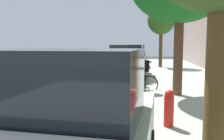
% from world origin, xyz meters
% --- Properties ---
extents(ground, '(57.07, 57.07, 0.00)m').
position_xyz_m(ground, '(0.00, 0.00, 0.00)').
color(ground, '#303030').
extents(sidewalk, '(4.25, 35.67, 0.16)m').
position_xyz_m(sidewalk, '(4.14, 0.00, 0.08)').
color(sidewalk, '#A8AEA1').
rests_on(sidewalk, ground).
extents(curb_edge, '(0.16, 35.67, 0.16)m').
position_xyz_m(curb_edge, '(1.93, 0.00, 0.08)').
color(curb_edge, gray).
rests_on(curb_edge, ground).
extents(lane_stripe_centre, '(0.14, 35.80, 0.01)m').
position_xyz_m(lane_stripe_centre, '(-2.74, 0.07, 0.00)').
color(lane_stripe_centre, white).
rests_on(lane_stripe_centre, ground).
extents(lane_stripe_bike_edge, '(0.12, 35.67, 0.01)m').
position_xyz_m(lane_stripe_bike_edge, '(0.46, 0.00, 0.00)').
color(lane_stripe_bike_edge, white).
rests_on(lane_stripe_bike_edge, ground).
extents(parked_suv_tan_second, '(2.02, 4.72, 1.99)m').
position_xyz_m(parked_suv_tan_second, '(0.78, 0.91, 1.03)').
color(parked_suv_tan_second, tan).
rests_on(parked_suv_tan_second, ground).
extents(parked_sedan_dark_blue_mid, '(2.02, 4.49, 1.52)m').
position_xyz_m(parked_sedan_dark_blue_mid, '(0.84, 6.96, 0.75)').
color(parked_sedan_dark_blue_mid, navy).
rests_on(parked_sedan_dark_blue_mid, ground).
extents(parked_suv_grey_far, '(1.98, 4.71, 1.99)m').
position_xyz_m(parked_suv_grey_far, '(0.77, 13.50, 1.03)').
color(parked_suv_grey_far, slate).
rests_on(parked_suv_grey_far, ground).
extents(bicycle_at_curb, '(1.77, 0.46, 0.79)m').
position_xyz_m(bicycle_at_curb, '(1.47, -3.14, 0.39)').
color(bicycle_at_curb, black).
rests_on(bicycle_at_curb, ground).
extents(cyclist_with_backpack, '(0.42, 0.62, 1.75)m').
position_xyz_m(cyclist_with_backpack, '(1.69, -3.59, 1.07)').
color(cyclist_with_backpack, '#C6B284').
rests_on(cyclist_with_backpack, ground).
extents(street_tree_corner, '(2.25, 2.25, 5.11)m').
position_xyz_m(street_tree_corner, '(2.98, 7.14, 3.99)').
color(street_tree_corner, '#4F3B1E').
rests_on(street_tree_corner, sidewalk).
extents(fire_hydrant, '(0.22, 0.22, 0.84)m').
position_xyz_m(fire_hydrant, '(2.36, -7.53, 0.58)').
color(fire_hydrant, red).
rests_on(fire_hydrant, sidewalk).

